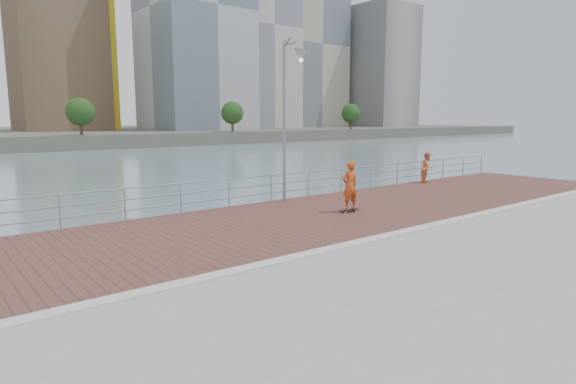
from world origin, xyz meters
TOP-DOWN VIEW (x-y plane):
  - water at (0.00, 0.00)m, footprint 400.00×400.00m
  - seawall at (0.00, -5.00)m, footprint 40.00×24.00m
  - brick_lane at (0.00, 3.60)m, footprint 40.00×6.80m
  - curb at (0.00, 0.00)m, footprint 40.00×0.40m
  - guardrail at (0.00, 7.00)m, footprint 39.06×0.06m
  - street_lamp at (3.39, 6.04)m, footprint 0.46×1.34m
  - skateboard at (3.89, 3.25)m, footprint 0.81×0.27m
  - skateboarder at (3.89, 3.25)m, footprint 0.69×0.49m
  - bystander at (13.00, 6.37)m, footprint 0.95×0.84m
  - skyline at (31.50, 104.41)m, footprint 233.00×41.00m
  - shoreline_trees at (7.91, 77.00)m, footprint 144.54×5.11m

SIDE VIEW (x-z plane):
  - water at x=0.00m, z-range -2.00..-2.00m
  - seawall at x=0.00m, z-range -2.00..0.00m
  - brick_lane at x=0.00m, z-range 0.00..0.02m
  - curb at x=0.00m, z-range 0.00..0.06m
  - skateboard at x=3.89m, z-range 0.05..0.14m
  - guardrail at x=0.00m, z-range 0.13..1.25m
  - bystander at x=13.00m, z-range 0.02..1.65m
  - skateboarder at x=3.89m, z-range 0.10..1.91m
  - shoreline_trees at x=7.91m, z-range 0.97..7.78m
  - street_lamp at x=3.39m, z-range 1.33..7.62m
  - skyline at x=31.50m, z-range -4.58..50.64m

